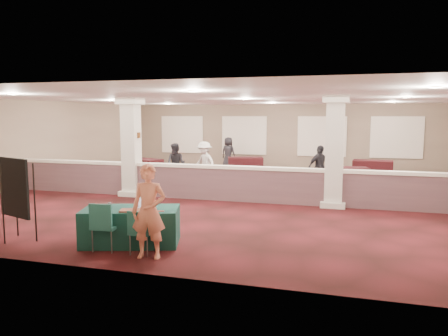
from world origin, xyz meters
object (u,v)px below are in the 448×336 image
(conf_chair_main, at_px, (141,228))
(far_table_front_left, at_px, (86,174))
(near_table, at_px, (131,226))
(attendee_b, at_px, (204,163))
(far_table_back_center, at_px, (245,164))
(far_table_back_right, at_px, (373,168))
(woman, at_px, (149,211))
(attendee_c, at_px, (319,167))
(easel_board, at_px, (14,189))
(conf_chair_side, at_px, (104,223))
(far_table_back_left, at_px, (143,167))
(far_table_front_center, at_px, (193,178))
(attendee_a, at_px, (176,164))
(attendee_d, at_px, (228,153))
(far_table_front_right, at_px, (347,176))

(conf_chair_main, height_order, far_table_front_left, conf_chair_main)
(near_table, bearing_deg, attendee_b, 81.02)
(far_table_back_center, distance_m, far_table_back_right, 5.76)
(woman, xyz_separation_m, far_table_back_right, (4.45, 12.93, -0.54))
(attendee_b, relative_size, attendee_c, 1.04)
(near_table, xyz_separation_m, easel_board, (-2.43, -0.50, 0.75))
(conf_chair_side, bearing_deg, far_table_back_left, 108.01)
(near_table, relative_size, far_table_front_center, 1.01)
(near_table, bearing_deg, far_table_back_left, 98.36)
(attendee_a, height_order, attendee_b, attendee_b)
(woman, xyz_separation_m, far_table_front_left, (-6.42, 7.50, -0.53))
(attendee_a, xyz_separation_m, attendee_d, (0.52, 5.51, -0.01))
(conf_chair_main, bearing_deg, attendee_c, 71.67)
(far_table_front_left, xyz_separation_m, attendee_b, (4.50, 1.23, 0.46))
(easel_board, height_order, attendee_d, easel_board)
(woman, height_order, attendee_c, woman)
(woman, height_order, far_table_front_right, woman)
(far_table_back_center, xyz_separation_m, attendee_a, (-1.62, -4.66, 0.46))
(near_table, bearing_deg, easel_board, 174.34)
(far_table_front_center, bearing_deg, far_table_back_center, 83.54)
(conf_chair_side, height_order, attendee_d, attendee_d)
(far_table_front_left, bearing_deg, conf_chair_side, -53.85)
(conf_chair_main, height_order, attendee_b, attendee_b)
(far_table_back_left, height_order, attendee_b, attendee_b)
(far_table_back_right, relative_size, attendee_b, 1.03)
(far_table_front_right, height_order, far_table_back_left, far_table_back_left)
(conf_chair_main, bearing_deg, easel_board, 177.43)
(far_table_front_center, relative_size, far_table_back_left, 1.09)
(attendee_a, bearing_deg, attendee_c, 6.02)
(easel_board, distance_m, attendee_b, 8.62)
(far_table_back_center, bearing_deg, attendee_a, -109.15)
(far_table_front_left, relative_size, attendee_c, 1.11)
(conf_chair_side, xyz_separation_m, far_table_back_right, (5.48, 12.82, -0.23))
(far_table_back_right, relative_size, attendee_c, 1.06)
(conf_chair_main, xyz_separation_m, far_table_front_center, (-1.68, 7.38, -0.12))
(far_table_front_right, distance_m, far_table_back_center, 5.44)
(near_table, relative_size, far_table_back_right, 1.15)
(far_table_front_center, relative_size, far_table_front_right, 1.20)
(conf_chair_main, distance_m, far_table_front_right, 10.72)
(far_table_front_right, bearing_deg, woman, -108.42)
(conf_chair_side, xyz_separation_m, far_table_front_left, (-5.40, 7.39, -0.21))
(woman, distance_m, far_table_front_right, 10.77)
(far_table_back_center, height_order, attendee_b, attendee_b)
(conf_chair_main, relative_size, far_table_back_center, 0.53)
(conf_chair_side, xyz_separation_m, attendee_b, (-0.90, 8.62, 0.25))
(far_table_front_left, height_order, far_table_back_left, far_table_back_left)
(conf_chair_side, xyz_separation_m, attendee_d, (-1.38, 13.68, 0.21))
(far_table_front_right, distance_m, attendee_c, 1.83)
(easel_board, relative_size, attendee_a, 1.12)
(conf_chair_side, height_order, far_table_back_right, conf_chair_side)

